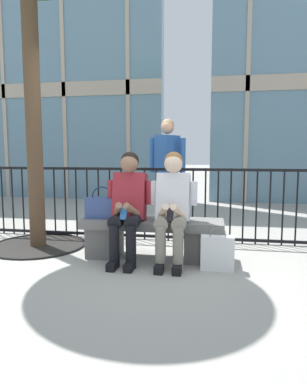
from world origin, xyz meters
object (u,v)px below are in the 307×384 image
handbag_on_bench (102,207)px  bystander_at_railing (167,166)px  seated_person_with_phone (128,203)px  shopping_bag (217,252)px  seated_person_companion (172,204)px  stone_bench (152,235)px

handbag_on_bench → bystander_at_railing: 1.63m
seated_person_with_phone → bystander_at_railing: 1.64m
seated_person_with_phone → handbag_on_bench: (-0.33, 0.12, -0.07)m
handbag_on_bench → shopping_bag: (1.31, -0.27, -0.39)m
shopping_bag → bystander_at_railing: 2.06m
seated_person_companion → stone_bench: bearing=152.3°
stone_bench → seated_person_companion: bearing=-27.7°
seated_person_with_phone → seated_person_companion: (0.49, 0.00, 0.00)m
stone_bench → handbag_on_bench: 0.66m
seated_person_with_phone → shopping_bag: bearing=-8.8°
seated_person_with_phone → shopping_bag: size_ratio=2.66×
stone_bench → handbag_on_bench: (-0.58, -0.01, 0.30)m
seated_person_with_phone → stone_bench: bearing=27.7°
stone_bench → handbag_on_bench: size_ratio=4.36×
stone_bench → shopping_bag: 0.79m
bystander_at_railing → stone_bench: bearing=-89.2°
seated_person_with_phone → handbag_on_bench: size_ratio=3.30×
stone_bench → shopping_bag: shopping_bag is taller
seated_person_companion → shopping_bag: (0.48, -0.15, -0.47)m
stone_bench → shopping_bag: bearing=-21.0°
seated_person_companion → bystander_at_railing: bearing=99.5°
stone_bench → bystander_at_railing: bystander_at_railing is taller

